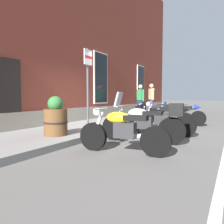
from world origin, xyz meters
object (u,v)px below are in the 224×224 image
object	(u,v)px
motorcycle_black_naked	(164,115)
barrel_planter	(56,119)
motorcycle_black_sport	(158,117)
pedestrian_tan_coat	(151,97)
motorcycle_silver_touring	(146,121)
pedestrian_striped_shirt	(140,98)
motorcycle_blue_sport	(176,112)
parking_sign	(88,78)
motorcycle_yellow_naked	(122,131)

from	to	relation	value
motorcycle_black_naked	barrel_planter	size ratio (longest dim) A/B	1.98
motorcycle_black_sport	pedestrian_tan_coat	bearing A→B (deg)	21.29
motorcycle_black_sport	motorcycle_black_naked	distance (m)	1.38
motorcycle_silver_touring	pedestrian_striped_shirt	world-z (taller)	pedestrian_striped_shirt
motorcycle_blue_sport	parking_sign	distance (m)	4.49
pedestrian_tan_coat	barrel_planter	world-z (taller)	pedestrian_tan_coat
parking_sign	motorcycle_silver_touring	bearing A→B (deg)	-90.04
motorcycle_black_sport	motorcycle_silver_touring	bearing A→B (deg)	-175.40
pedestrian_striped_shirt	parking_sign	xyz separation A→B (m)	(-5.77, -0.69, 0.62)
parking_sign	pedestrian_tan_coat	bearing A→B (deg)	2.96
motorcycle_black_naked	pedestrian_striped_shirt	xyz separation A→B (m)	(3.10, 2.21, 0.61)
motorcycle_yellow_naked	parking_sign	bearing A→B (deg)	54.57
motorcycle_yellow_naked	pedestrian_tan_coat	size ratio (longest dim) A/B	1.13
pedestrian_tan_coat	barrel_planter	xyz separation A→B (m)	(-7.54, -0.01, -0.56)
motorcycle_black_sport	motorcycle_blue_sport	bearing A→B (deg)	1.22
motorcycle_yellow_naked	motorcycle_black_sport	size ratio (longest dim) A/B	0.94
motorcycle_silver_touring	parking_sign	xyz separation A→B (m)	(0.00, 1.81, 1.17)
motorcycle_black_naked	barrel_planter	distance (m)	4.11
barrel_planter	motorcycle_black_naked	bearing A→B (deg)	-26.79
barrel_planter	motorcycle_yellow_naked	bearing A→B (deg)	-96.97
pedestrian_striped_shirt	barrel_planter	bearing A→B (deg)	-176.98
motorcycle_silver_touring	parking_sign	bearing A→B (deg)	89.96
motorcycle_black_naked	pedestrian_striped_shirt	size ratio (longest dim) A/B	1.22
motorcycle_silver_touring	pedestrian_striped_shirt	xyz separation A→B (m)	(5.77, 2.50, 0.56)
motorcycle_silver_touring	barrel_planter	xyz separation A→B (m)	(-0.99, 2.14, 0.05)
pedestrian_striped_shirt	parking_sign	bearing A→B (deg)	-173.18
motorcycle_silver_touring	motorcycle_black_naked	world-z (taller)	motorcycle_silver_touring
motorcycle_black_naked	motorcycle_yellow_naked	bearing A→B (deg)	-176.52
motorcycle_silver_touring	pedestrian_tan_coat	bearing A→B (deg)	18.17
pedestrian_striped_shirt	parking_sign	distance (m)	5.85
motorcycle_black_sport	motorcycle_black_naked	bearing A→B (deg)	7.83
motorcycle_black_sport	pedestrian_tan_coat	world-z (taller)	pedestrian_tan_coat
motorcycle_black_sport	barrel_planter	xyz separation A→B (m)	(-2.30, 2.04, 0.03)
motorcycle_yellow_naked	pedestrian_tan_coat	xyz separation A→B (m)	(7.80, 2.09, 0.68)
parking_sign	barrel_planter	world-z (taller)	parking_sign
motorcycle_black_sport	pedestrian_striped_shirt	world-z (taller)	pedestrian_striped_shirt
motorcycle_black_sport	motorcycle_yellow_naked	bearing A→B (deg)	-178.88
motorcycle_black_sport	parking_sign	world-z (taller)	parking_sign
pedestrian_tan_coat	barrel_planter	size ratio (longest dim) A/B	1.70
motorcycle_yellow_naked	motorcycle_silver_touring	world-z (taller)	motorcycle_silver_touring
motorcycle_blue_sport	motorcycle_yellow_naked	bearing A→B (deg)	-178.83
motorcycle_black_sport	pedestrian_striped_shirt	distance (m)	5.10
motorcycle_silver_touring	pedestrian_striped_shirt	bearing A→B (deg)	23.42
motorcycle_silver_touring	pedestrian_tan_coat	size ratio (longest dim) A/B	1.24
motorcycle_black_sport	pedestrian_tan_coat	xyz separation A→B (m)	(5.25, 2.04, 0.59)
pedestrian_striped_shirt	pedestrian_tan_coat	distance (m)	0.85
pedestrian_tan_coat	parking_sign	xyz separation A→B (m)	(-6.55, -0.34, 0.57)
motorcycle_black_naked	motorcycle_blue_sport	distance (m)	1.34
motorcycle_black_naked	parking_sign	distance (m)	3.31
motorcycle_silver_touring	motorcycle_blue_sport	xyz separation A→B (m)	(4.00, 0.16, -0.00)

